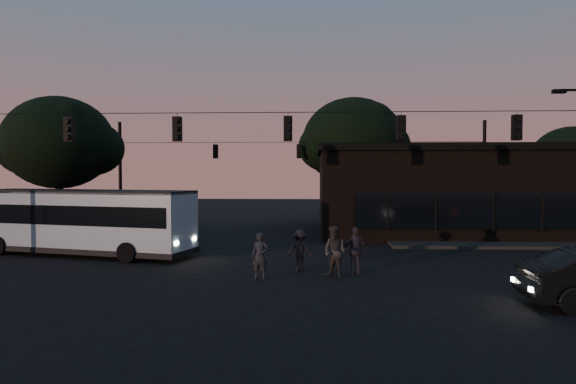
{
  "coord_description": "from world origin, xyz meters",
  "views": [
    {
      "loc": [
        1.01,
        -16.62,
        3.72
      ],
      "look_at": [
        0.0,
        4.0,
        3.0
      ],
      "focal_mm": 32.0,
      "sensor_mm": 36.0,
      "label": 1
    }
  ],
  "objects_px": {
    "building": "(440,190)",
    "pedestrian_a": "(260,256)",
    "bus": "(83,219)",
    "pedestrian_c": "(355,251)",
    "pedestrian_b": "(335,252)",
    "pedestrian_d": "(300,250)"
  },
  "relations": [
    {
      "from": "building",
      "to": "pedestrian_a",
      "type": "distance_m",
      "value": 17.69
    },
    {
      "from": "bus",
      "to": "pedestrian_a",
      "type": "xyz_separation_m",
      "value": [
        8.71,
        -4.96,
        -0.86
      ]
    },
    {
      "from": "building",
      "to": "pedestrian_c",
      "type": "distance_m",
      "value": 15.08
    },
    {
      "from": "pedestrian_b",
      "to": "pedestrian_c",
      "type": "relative_size",
      "value": 1.06
    },
    {
      "from": "pedestrian_b",
      "to": "pedestrian_d",
      "type": "bearing_deg",
      "value": 176.55
    },
    {
      "from": "bus",
      "to": "pedestrian_d",
      "type": "relative_size",
      "value": 6.86
    },
    {
      "from": "bus",
      "to": "pedestrian_a",
      "type": "bearing_deg",
      "value": -15.35
    },
    {
      "from": "building",
      "to": "pedestrian_a",
      "type": "xyz_separation_m",
      "value": [
        -9.86,
        -14.56,
        -1.89
      ]
    },
    {
      "from": "pedestrian_b",
      "to": "pedestrian_d",
      "type": "height_order",
      "value": "pedestrian_b"
    },
    {
      "from": "pedestrian_c",
      "to": "pedestrian_b",
      "type": "bearing_deg",
      "value": 27.72
    },
    {
      "from": "building",
      "to": "pedestrian_d",
      "type": "xyz_separation_m",
      "value": [
        -8.48,
        -13.05,
        -1.91
      ]
    },
    {
      "from": "pedestrian_b",
      "to": "pedestrian_d",
      "type": "distance_m",
      "value": 1.71
    },
    {
      "from": "bus",
      "to": "pedestrian_a",
      "type": "distance_m",
      "value": 10.05
    },
    {
      "from": "building",
      "to": "pedestrian_a",
      "type": "bearing_deg",
      "value": -124.12
    },
    {
      "from": "bus",
      "to": "pedestrian_a",
      "type": "relative_size",
      "value": 6.63
    },
    {
      "from": "bus",
      "to": "pedestrian_b",
      "type": "relative_size",
      "value": 5.88
    },
    {
      "from": "bus",
      "to": "pedestrian_d",
      "type": "distance_m",
      "value": 10.7
    },
    {
      "from": "pedestrian_a",
      "to": "pedestrian_d",
      "type": "height_order",
      "value": "pedestrian_a"
    },
    {
      "from": "bus",
      "to": "pedestrian_c",
      "type": "relative_size",
      "value": 6.26
    },
    {
      "from": "bus",
      "to": "pedestrian_c",
      "type": "bearing_deg",
      "value": -3.59
    },
    {
      "from": "bus",
      "to": "pedestrian_d",
      "type": "xyz_separation_m",
      "value": [
        10.09,
        -3.44,
        -0.88
      ]
    },
    {
      "from": "pedestrian_a",
      "to": "pedestrian_c",
      "type": "height_order",
      "value": "pedestrian_c"
    }
  ]
}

